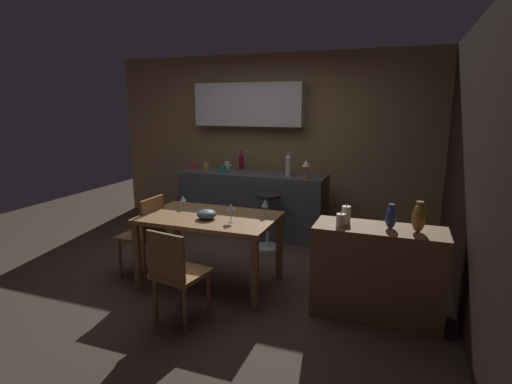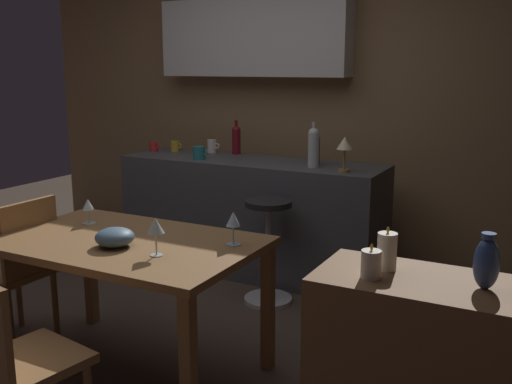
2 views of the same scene
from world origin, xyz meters
name	(u,v)px [view 2 (image 2 of 2)]	position (x,y,z in m)	size (l,w,h in m)	color
ground_plane	(146,343)	(0.00, 0.00, 0.00)	(9.00, 9.00, 0.00)	#47382D
wall_kitchen_back	(285,90)	(-0.06, 2.08, 1.41)	(5.20, 0.33, 2.60)	#9E7A51
dining_table	(127,256)	(0.14, -0.30, 0.65)	(1.36, 0.85, 0.74)	olive
kitchen_counter	(251,216)	(-0.05, 1.42, 0.45)	(2.10, 0.60, 0.90)	#4C4C51
chair_near_window	(19,266)	(-0.62, -0.35, 0.49)	(0.41, 0.41, 0.89)	olive
chair_by_doorway	(14,360)	(0.23, -1.11, 0.47)	(0.46, 0.46, 0.84)	olive
bar_stool	(268,248)	(0.37, 0.90, 0.39)	(0.34, 0.34, 0.73)	#262323
wine_glass_left	(88,206)	(-0.26, -0.14, 0.84)	(0.08, 0.08, 0.14)	silver
wine_glass_right	(233,220)	(0.68, -0.11, 0.87)	(0.07, 0.07, 0.17)	silver
wine_glass_center	(156,227)	(0.44, -0.43, 0.88)	(0.08, 0.08, 0.18)	silver
fruit_bowl	(115,237)	(0.17, -0.41, 0.79)	(0.19, 0.19, 0.09)	slate
wine_bottle_clear	(314,146)	(0.50, 1.35, 1.06)	(0.08, 0.08, 0.33)	silver
wine_bottle_cobalt	(316,148)	(0.47, 1.47, 1.02)	(0.06, 0.06, 0.26)	navy
wine_bottle_ruby	(236,138)	(-0.31, 1.66, 1.03)	(0.07, 0.07, 0.28)	maroon
cup_mustard	(175,146)	(-0.85, 1.54, 0.95)	(0.11, 0.07, 0.09)	gold
cup_white	(212,146)	(-0.53, 1.63, 0.95)	(0.11, 0.08, 0.11)	white
cup_teal	(199,153)	(-0.43, 1.27, 0.95)	(0.13, 0.09, 0.10)	teal
cup_red	(154,146)	(-1.02, 1.46, 0.94)	(0.11, 0.07, 0.08)	red
counter_lamp	(345,146)	(0.77, 1.26, 1.08)	(0.11, 0.11, 0.24)	#A58447
pillar_candle_tall	(387,251)	(1.51, -0.34, 0.90)	(0.08, 0.08, 0.18)	white
pillar_candle_short	(371,264)	(1.49, -0.46, 0.88)	(0.08, 0.08, 0.14)	white
vase_ceramic_blue	(487,263)	(1.89, -0.38, 0.92)	(0.09, 0.09, 0.21)	#334C8C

